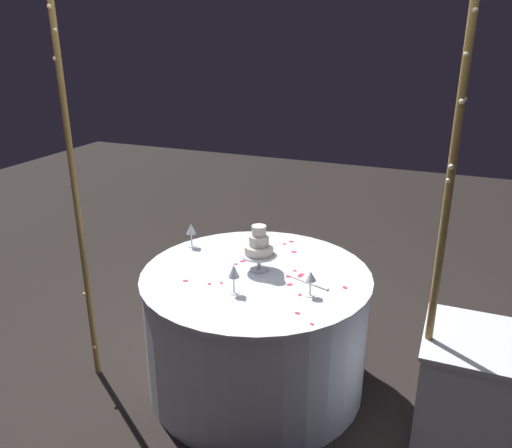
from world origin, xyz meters
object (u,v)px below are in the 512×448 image
(wine_glass_2, at_px, (234,272))
(cake_knife, at_px, (309,283))
(side_table, at_px, (472,404))
(wine_glass_1, at_px, (311,278))
(main_table, at_px, (256,329))
(tiered_cake, at_px, (259,246))
(wine_glass_0, at_px, (191,230))
(decorative_arch, at_px, (233,156))

(wine_glass_2, bearing_deg, cake_knife, -142.89)
(side_table, bearing_deg, wine_glass_1, -4.77)
(main_table, height_order, side_table, main_table)
(tiered_cake, distance_m, wine_glass_2, 0.32)
(wine_glass_2, height_order, cake_knife, wine_glass_2)
(wine_glass_0, xyz_separation_m, wine_glass_1, (-0.94, 0.36, -0.01))
(main_table, xyz_separation_m, cake_knife, (-0.34, 0.01, 0.39))
(main_table, relative_size, wine_glass_2, 8.10)
(decorative_arch, bearing_deg, tiered_cake, -90.11)
(decorative_arch, relative_size, wine_glass_1, 16.75)
(tiered_cake, xyz_separation_m, wine_glass_1, (-0.38, 0.19, -0.05))
(wine_glass_0, relative_size, wine_glass_1, 1.13)
(cake_knife, bearing_deg, tiered_cake, -9.15)
(wine_glass_0, bearing_deg, wine_glass_1, 158.82)
(decorative_arch, relative_size, wine_glass_0, 14.76)
(main_table, relative_size, wine_glass_0, 8.50)
(tiered_cake, height_order, wine_glass_0, tiered_cake)
(tiered_cake, relative_size, wine_glass_1, 2.00)
(decorative_arch, distance_m, side_table, 1.73)
(side_table, height_order, wine_glass_1, wine_glass_1)
(main_table, distance_m, cake_knife, 0.52)
(main_table, height_order, cake_knife, cake_knife)
(tiered_cake, bearing_deg, cake_knife, 170.85)
(wine_glass_1, distance_m, cake_knife, 0.18)
(cake_knife, bearing_deg, main_table, -1.36)
(wine_glass_0, bearing_deg, cake_knife, 165.67)
(decorative_arch, distance_m, wine_glass_1, 0.79)
(tiered_cake, height_order, wine_glass_1, tiered_cake)
(side_table, xyz_separation_m, wine_glass_2, (1.28, 0.06, 0.53))
(main_table, height_order, tiered_cake, tiered_cake)
(side_table, height_order, wine_glass_0, wine_glass_0)
(decorative_arch, xyz_separation_m, main_table, (0.00, -0.31, -1.17))
(decorative_arch, height_order, wine_glass_2, decorative_arch)
(decorative_arch, bearing_deg, wine_glass_0, -43.43)
(wine_glass_2, distance_m, cake_knife, 0.46)
(tiered_cake, distance_m, wine_glass_0, 0.59)
(wine_glass_0, height_order, cake_knife, wine_glass_0)
(main_table, bearing_deg, wine_glass_0, -21.56)
(decorative_arch, relative_size, tiered_cake, 8.38)
(wine_glass_0, relative_size, cake_knife, 0.57)
(main_table, xyz_separation_m, wine_glass_1, (-0.38, 0.14, 0.50))
(wine_glass_2, relative_size, cake_knife, 0.60)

